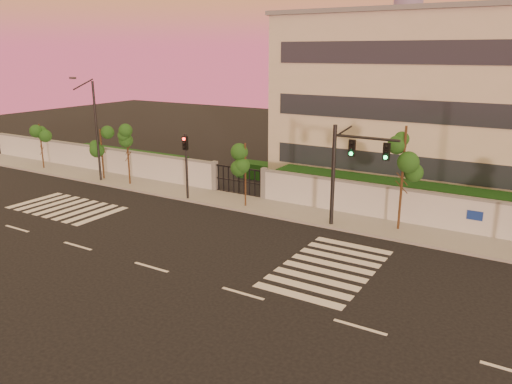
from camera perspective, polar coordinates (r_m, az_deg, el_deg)
ground at (r=23.65m, az=-11.89°, el=-8.42°), size 120.00×120.00×0.00m
sidewalk at (r=31.54m, az=1.12°, el=-1.73°), size 60.00×3.00×0.15m
perimeter_wall at (r=32.47m, az=2.62°, el=0.60°), size 60.00×0.36×2.20m
hedge_row at (r=34.44m, az=6.35°, el=0.98°), size 41.00×4.25×1.80m
institutional_building at (r=38.17m, az=22.27°, el=9.51°), size 24.40×12.40×12.25m
road_markings at (r=27.21m, az=-8.97°, el=-4.97°), size 57.00×7.62×0.02m
street_tree_a at (r=45.01m, az=-23.40°, el=5.88°), size 1.34×1.07×3.84m
street_tree_b at (r=39.54m, az=-17.25°, el=5.39°), size 1.54×1.23×3.95m
street_tree_c at (r=37.33m, az=-14.48°, el=5.65°), size 1.51×1.20×4.50m
street_tree_d at (r=30.86m, az=-1.19°, el=3.60°), size 1.35×1.08×4.15m
street_tree_e at (r=27.56m, az=16.62°, el=4.08°), size 1.61×1.28×5.83m
traffic_signal_main at (r=27.39m, az=10.26°, el=3.06°), size 3.65×0.36×5.77m
traffic_signal_secondary at (r=32.81m, az=-8.00°, el=3.79°), size 0.35×0.34×4.46m
streetlight_west at (r=38.81m, az=-17.97°, el=7.15°), size 0.47×1.89×7.86m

